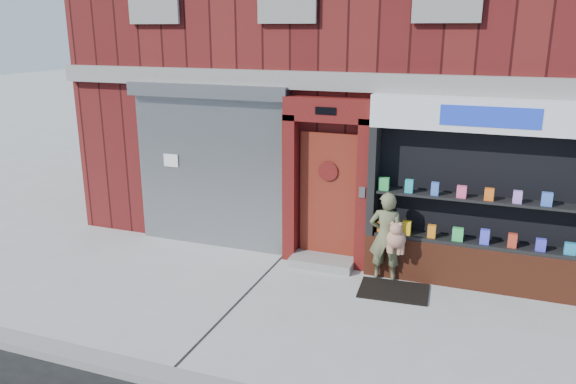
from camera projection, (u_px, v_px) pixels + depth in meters
The scene contains 7 objects.
ground at pixel (338, 319), 7.99m from camera, with size 80.00×80.00×0.00m, color #9E9E99.
building at pixel (416, 27), 12.26m from camera, with size 12.00×8.16×8.00m.
shutter_bay at pixel (210, 157), 10.24m from camera, with size 3.10×0.30×3.04m.
red_door_bay at pixel (327, 183), 9.50m from camera, with size 1.52×0.58×2.90m.
pharmacy_bay at pixel (481, 204), 8.65m from camera, with size 3.50×0.41×3.00m.
woman at pixel (387, 237), 9.02m from camera, with size 0.63×0.54×1.49m.
doormat at pixel (394, 291), 8.81m from camera, with size 1.07×0.75×0.03m, color black.
Camera 1 is at (1.83, -6.96, 3.97)m, focal length 35.00 mm.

